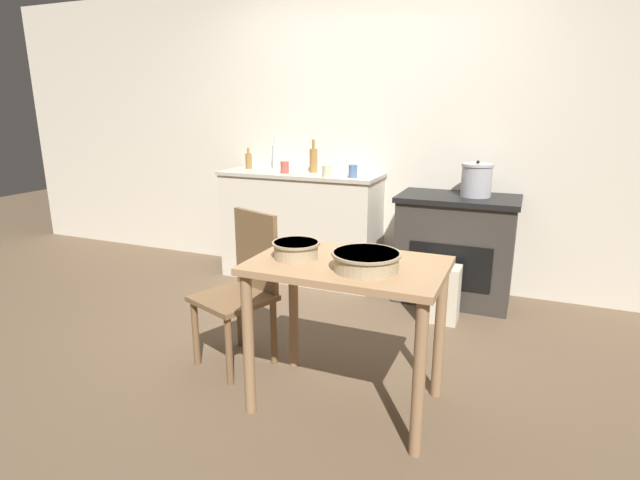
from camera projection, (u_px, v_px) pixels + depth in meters
name	position (u px, v px, depth m)	size (l,w,h in m)	color
ground_plane	(294.00, 350.00, 3.21)	(14.00, 14.00, 0.00)	brown
wall_back	(372.00, 134.00, 4.28)	(8.00, 0.07, 2.55)	beige
counter_cabinet	(301.00, 226.00, 4.44)	(1.41, 0.52, 0.96)	beige
stove	(455.00, 248.00, 3.94)	(0.91, 0.56, 0.85)	#38332D
work_table	(347.00, 289.00, 2.47)	(0.94, 0.61, 0.78)	#A87F56
chair	(243.00, 286.00, 2.97)	(0.52, 0.52, 0.92)	brown
flour_sack	(439.00, 293.00, 3.60)	(0.28, 0.19, 0.41)	beige
stock_pot	(477.00, 180.00, 3.77)	(0.24, 0.24, 0.27)	#A8A8AD
mixing_bowl_large	(366.00, 260.00, 2.31)	(0.32, 0.32, 0.09)	tan
mixing_bowl_small	(296.00, 249.00, 2.49)	(0.24, 0.24, 0.08)	tan
bottle_far_left	(314.00, 160.00, 4.29)	(0.07, 0.07, 0.28)	olive
bottle_left	(249.00, 161.00, 4.55)	(0.06, 0.06, 0.19)	olive
bottle_mid_left	(276.00, 156.00, 4.54)	(0.07, 0.07, 0.30)	silver
cup_center_left	(353.00, 171.00, 3.99)	(0.07, 0.07, 0.10)	#4C6B99
cup_center	(285.00, 167.00, 4.25)	(0.07, 0.07, 0.10)	#B74C42
cup_center_right	(327.00, 171.00, 4.02)	(0.07, 0.07, 0.09)	beige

